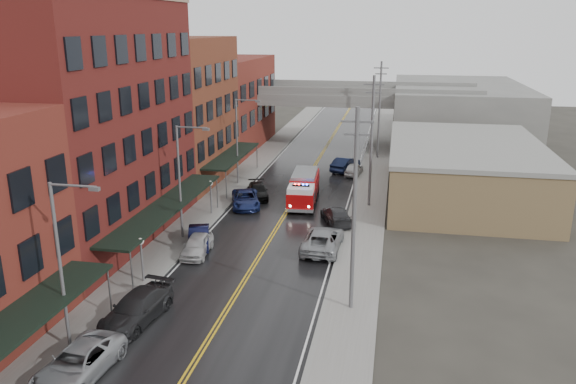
{
  "coord_description": "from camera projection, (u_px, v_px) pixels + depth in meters",
  "views": [
    {
      "loc": [
        9.2,
        -15.06,
        16.17
      ],
      "look_at": [
        0.84,
        28.33,
        3.0
      ],
      "focal_mm": 35.0,
      "sensor_mm": 36.0,
      "label": 1
    }
  ],
  "objects": [
    {
      "name": "utility_pole_1",
      "position": [
        372.0,
        140.0,
        50.29
      ],
      "size": [
        1.8,
        0.24,
        12.0
      ],
      "color": "#59595B",
      "rests_on": "ground"
    },
    {
      "name": "sidewalk_right",
      "position": [
        367.0,
        224.0,
        47.35
      ],
      "size": [
        3.0,
        160.0,
        0.15
      ],
      "primitive_type": "cube",
      "color": "slate",
      "rests_on": "ground"
    },
    {
      "name": "parked_car_right_2",
      "position": [
        354.0,
        169.0,
        62.85
      ],
      "size": [
        2.05,
        4.23,
        1.39
      ],
      "primitive_type": "imported",
      "rotation": [
        0.0,
        0.0,
        3.04
      ],
      "color": "silver",
      "rests_on": "ground"
    },
    {
      "name": "overpass",
      "position": [
        328.0,
        102.0,
        77.1
      ],
      "size": [
        40.0,
        10.0,
        7.5
      ],
      "color": "slate",
      "rests_on": "ground"
    },
    {
      "name": "parked_car_left_5",
      "position": [
        199.0,
        237.0,
        42.62
      ],
      "size": [
        2.81,
        4.61,
        1.43
      ],
      "primitive_type": "imported",
      "rotation": [
        0.0,
        0.0,
        0.32
      ],
      "color": "black",
      "rests_on": "ground"
    },
    {
      "name": "brick_building_c",
      "position": [
        178.0,
        111.0,
        58.84
      ],
      "size": [
        9.0,
        15.0,
        15.0
      ],
      "primitive_type": "cube",
      "color": "brown",
      "rests_on": "ground"
    },
    {
      "name": "brick_building_far",
      "position": [
        227.0,
        104.0,
        75.74
      ],
      "size": [
        9.0,
        20.0,
        12.0
      ],
      "primitive_type": "cube",
      "color": "maroon",
      "rests_on": "ground"
    },
    {
      "name": "awning_1",
      "position": [
        167.0,
        206.0,
        42.61
      ],
      "size": [
        2.6,
        18.0,
        3.09
      ],
      "color": "black",
      "rests_on": "ground"
    },
    {
      "name": "globe_lamp_1",
      "position": [
        141.0,
        250.0,
        36.02
      ],
      "size": [
        0.44,
        0.44,
        3.12
      ],
      "color": "#59595B",
      "rests_on": "ground"
    },
    {
      "name": "parked_car_right_1",
      "position": [
        336.0,
        215.0,
        47.44
      ],
      "size": [
        3.53,
        5.29,
        1.42
      ],
      "primitive_type": "imported",
      "rotation": [
        0.0,
        0.0,
        3.48
      ],
      "color": "#28282B",
      "rests_on": "ground"
    },
    {
      "name": "parked_car_left_2",
      "position": [
        78.0,
        364.0,
        26.61
      ],
      "size": [
        2.91,
        5.6,
        1.51
      ],
      "primitive_type": "imported",
      "rotation": [
        0.0,
        0.0,
        -0.08
      ],
      "color": "#929499",
      "rests_on": "ground"
    },
    {
      "name": "parked_car_left_7",
      "position": [
        258.0,
        191.0,
        54.61
      ],
      "size": [
        3.2,
        4.99,
        1.34
      ],
      "primitive_type": "imported",
      "rotation": [
        0.0,
        0.0,
        0.31
      ],
      "color": "black",
      "rests_on": "ground"
    },
    {
      "name": "parked_car_right_0",
      "position": [
        323.0,
        240.0,
        41.84
      ],
      "size": [
        2.88,
        5.94,
        1.63
      ],
      "primitive_type": "imported",
      "rotation": [
        0.0,
        0.0,
        3.11
      ],
      "color": "gray",
      "rests_on": "ground"
    },
    {
      "name": "street_lamp_1",
      "position": [
        182.0,
        175.0,
        42.75
      ],
      "size": [
        2.64,
        0.22,
        9.0
      ],
      "color": "#59595B",
      "rests_on": "ground"
    },
    {
      "name": "utility_pole_2",
      "position": [
        379.0,
        108.0,
        69.11
      ],
      "size": [
        1.8,
        0.24,
        12.0
      ],
      "color": "#59595B",
      "rests_on": "ground"
    },
    {
      "name": "road",
      "position": [
        282.0,
        219.0,
        48.69
      ],
      "size": [
        11.0,
        160.0,
        0.02
      ],
      "primitive_type": "cube",
      "color": "black",
      "rests_on": "ground"
    },
    {
      "name": "parked_car_left_3",
      "position": [
        137.0,
        308.0,
        31.7
      ],
      "size": [
        2.97,
        5.83,
        1.62
      ],
      "primitive_type": "imported",
      "rotation": [
        0.0,
        0.0,
        -0.13
      ],
      "color": "black",
      "rests_on": "ground"
    },
    {
      "name": "utility_pole_0",
      "position": [
        354.0,
        208.0,
        31.47
      ],
      "size": [
        1.8,
        0.24,
        12.0
      ],
      "color": "#59595B",
      "rests_on": "ground"
    },
    {
      "name": "parked_car_right_3",
      "position": [
        345.0,
        164.0,
        64.52
      ],
      "size": [
        3.22,
        5.26,
        1.64
      ],
      "primitive_type": "imported",
      "rotation": [
        0.0,
        0.0,
        2.82
      ],
      "color": "black",
      "rests_on": "ground"
    },
    {
      "name": "right_far_block",
      "position": [
        457.0,
        112.0,
        81.93
      ],
      "size": [
        18.0,
        30.0,
        8.0
      ],
      "primitive_type": "cube",
      "color": "slate",
      "rests_on": "ground"
    },
    {
      "name": "fire_truck",
      "position": [
        304.0,
        188.0,
        52.63
      ],
      "size": [
        3.46,
        7.76,
        2.78
      ],
      "rotation": [
        0.0,
        0.0,
        0.07
      ],
      "color": "#9B0709",
      "rests_on": "ground"
    },
    {
      "name": "globe_lamp_2",
      "position": [
        211.0,
        190.0,
        49.19
      ],
      "size": [
        0.44,
        0.44,
        3.12
      ],
      "color": "#59595B",
      "rests_on": "ground"
    },
    {
      "name": "curb_right",
      "position": [
        347.0,
        222.0,
        47.65
      ],
      "size": [
        0.3,
        160.0,
        0.15
      ],
      "primitive_type": "cube",
      "color": "gray",
      "rests_on": "ground"
    },
    {
      "name": "sidewalk_left",
      "position": [
        202.0,
        213.0,
        49.99
      ],
      "size": [
        3.0,
        160.0,
        0.15
      ],
      "primitive_type": "cube",
      "color": "slate",
      "rests_on": "ground"
    },
    {
      "name": "street_lamp_2",
      "position": [
        239.0,
        136.0,
        57.81
      ],
      "size": [
        2.64,
        0.22,
        9.0
      ],
      "color": "#59595B",
      "rests_on": "ground"
    },
    {
      "name": "awning_2",
      "position": [
        232.0,
        156.0,
        59.08
      ],
      "size": [
        2.6,
        13.0,
        3.09
      ],
      "color": "black",
      "rests_on": "ground"
    },
    {
      "name": "brick_building_b",
      "position": [
        89.0,
        125.0,
        41.95
      ],
      "size": [
        9.0,
        20.0,
        18.0
      ],
      "primitive_type": "cube",
      "color": "#541916",
      "rests_on": "ground"
    },
    {
      "name": "tan_building",
      "position": [
        464.0,
        172.0,
        54.49
      ],
      "size": [
        14.0,
        22.0,
        5.0
      ],
      "primitive_type": "cube",
      "color": "brown",
      "rests_on": "ground"
    },
    {
      "name": "curb_left",
      "position": [
        220.0,
        214.0,
        49.7
      ],
      "size": [
        0.3,
        160.0,
        0.15
      ],
      "primitive_type": "cube",
      "color": "gray",
      "rests_on": "ground"
    },
    {
      "name": "street_lamp_0",
      "position": [
        64.0,
        257.0,
        27.7
      ],
      "size": [
        2.64,
        0.22,
        9.0
      ],
      "color": "#59595B",
      "rests_on": "ground"
    },
    {
      "name": "parked_car_left_4",
      "position": [
        197.0,
        245.0,
        41.03
      ],
      "size": [
        2.08,
        4.45,
        1.47
      ],
      "primitive_type": "imported",
      "rotation": [
        0.0,
        0.0,
        0.08
      ],
      "color": "#BABABA",
      "rests_on": "ground"
    },
    {
      "name": "parked_car_left_6",
      "position": [
        246.0,
        199.0,
        51.85
      ],
      "size": [
        3.93,
        5.79,
        1.47
      ],
      "primitive_type": "imported",
      "rotation": [
        0.0,
        0.0,
        0.31
      ],
      "color": "navy",
      "rests_on": "ground"
    }
  ]
}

